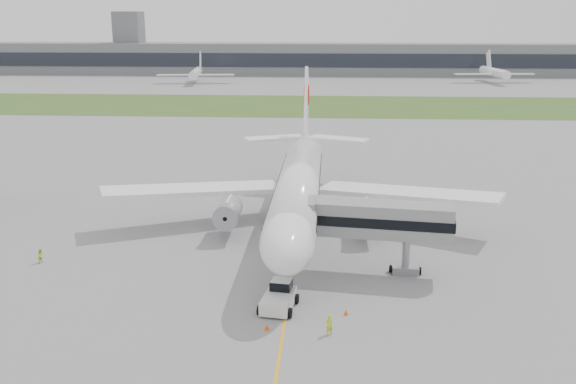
# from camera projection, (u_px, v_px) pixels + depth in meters

# --- Properties ---
(ground) EXTENTS (600.00, 600.00, 0.00)m
(ground) POSITION_uv_depth(u_px,v_px,m) (297.00, 242.00, 73.15)
(ground) COLOR gray
(ground) RESTS_ON ground
(apron_markings) EXTENTS (70.00, 70.00, 0.04)m
(apron_markings) POSITION_uv_depth(u_px,v_px,m) (294.00, 258.00, 68.34)
(apron_markings) COLOR #F9A515
(apron_markings) RESTS_ON ground
(grass_strip) EXTENTS (600.00, 50.00, 0.02)m
(grass_strip) POSITION_uv_depth(u_px,v_px,m) (318.00, 106.00, 188.76)
(grass_strip) COLOR #34511E
(grass_strip) RESTS_ON ground
(terminal_building) EXTENTS (320.00, 22.30, 14.00)m
(terminal_building) POSITION_uv_depth(u_px,v_px,m) (323.00, 59.00, 292.79)
(terminal_building) COLOR slate
(terminal_building) RESTS_ON ground
(control_tower) EXTENTS (12.00, 12.00, 56.00)m
(control_tower) POSITION_uv_depth(u_px,v_px,m) (132.00, 73.00, 302.27)
(control_tower) COLOR slate
(control_tower) RESTS_ON ground
(airliner) EXTENTS (48.13, 53.95, 17.88)m
(airliner) POSITION_uv_depth(u_px,v_px,m) (299.00, 184.00, 76.37)
(airliner) COLOR white
(airliner) RESTS_ON ground
(pushback_tug) EXTENTS (3.52, 4.72, 2.25)m
(pushback_tug) POSITION_uv_depth(u_px,v_px,m) (279.00, 296.00, 56.32)
(pushback_tug) COLOR silver
(pushback_tug) RESTS_ON ground
(jet_bridge) EXTENTS (16.55, 5.44, 7.55)m
(jet_bridge) POSITION_uv_depth(u_px,v_px,m) (363.00, 220.00, 62.85)
(jet_bridge) COLOR gray
(jet_bridge) RESTS_ON ground
(safety_cone_left) EXTENTS (0.42, 0.42, 0.58)m
(safety_cone_left) POSITION_uv_depth(u_px,v_px,m) (267.00, 327.00, 52.39)
(safety_cone_left) COLOR #F44E0C
(safety_cone_left) RESTS_ON ground
(safety_cone_right) EXTENTS (0.39, 0.39, 0.53)m
(safety_cone_right) POSITION_uv_depth(u_px,v_px,m) (346.00, 312.00, 55.04)
(safety_cone_right) COLOR #F44E0C
(safety_cone_right) RESTS_ON ground
(ground_crew_near) EXTENTS (0.78, 0.70, 1.79)m
(ground_crew_near) POSITION_uv_depth(u_px,v_px,m) (329.00, 324.00, 51.47)
(ground_crew_near) COLOR #CADE25
(ground_crew_near) RESTS_ON ground
(ground_crew_far) EXTENTS (0.81, 0.91, 1.54)m
(ground_crew_far) POSITION_uv_depth(u_px,v_px,m) (41.00, 256.00, 66.78)
(ground_crew_far) COLOR #C4EE27
(ground_crew_far) RESTS_ON ground
(distant_aircraft_left) EXTENTS (33.23, 30.12, 11.58)m
(distant_aircraft_left) POSITION_uv_depth(u_px,v_px,m) (196.00, 83.00, 253.88)
(distant_aircraft_left) COLOR white
(distant_aircraft_left) RESTS_ON ground
(distant_aircraft_right) EXTENTS (33.87, 30.54, 12.02)m
(distant_aircraft_right) POSITION_uv_depth(u_px,v_px,m) (494.00, 83.00, 256.13)
(distant_aircraft_right) COLOR white
(distant_aircraft_right) RESTS_ON ground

